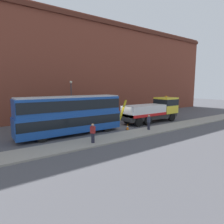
{
  "coord_description": "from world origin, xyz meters",
  "views": [
    {
      "loc": [
        -14.24,
        -18.98,
        5.09
      ],
      "look_at": [
        -1.19,
        -0.41,
        2.0
      ],
      "focal_mm": 30.56,
      "sensor_mm": 36.0,
      "label": 1
    }
  ],
  "objects_px": {
    "recovery_tow_truck": "(153,110)",
    "traffic_cone_near_bus": "(128,127)",
    "double_decker_bus": "(71,114)",
    "pedestrian_bystander": "(149,122)",
    "street_lamp": "(71,97)",
    "pedestrian_onlooker": "(93,133)"
  },
  "relations": [
    {
      "from": "recovery_tow_truck",
      "to": "street_lamp",
      "type": "height_order",
      "value": "street_lamp"
    },
    {
      "from": "pedestrian_bystander",
      "to": "double_decker_bus",
      "type": "bearing_deg",
      "value": 42.95
    },
    {
      "from": "recovery_tow_truck",
      "to": "traffic_cone_near_bus",
      "type": "relative_size",
      "value": 14.09
    },
    {
      "from": "recovery_tow_truck",
      "to": "traffic_cone_near_bus",
      "type": "bearing_deg",
      "value": -164.48
    },
    {
      "from": "recovery_tow_truck",
      "to": "double_decker_bus",
      "type": "relative_size",
      "value": 0.92
    },
    {
      "from": "pedestrian_onlooker",
      "to": "double_decker_bus",
      "type": "bearing_deg",
      "value": 57.87
    },
    {
      "from": "double_decker_bus",
      "to": "pedestrian_bystander",
      "type": "xyz_separation_m",
      "value": [
        7.96,
        -3.47,
        -1.25
      ]
    },
    {
      "from": "double_decker_bus",
      "to": "street_lamp",
      "type": "relative_size",
      "value": 1.9
    },
    {
      "from": "double_decker_bus",
      "to": "traffic_cone_near_bus",
      "type": "relative_size",
      "value": 15.36
    },
    {
      "from": "double_decker_bus",
      "to": "street_lamp",
      "type": "height_order",
      "value": "street_lamp"
    },
    {
      "from": "double_decker_bus",
      "to": "traffic_cone_near_bus",
      "type": "bearing_deg",
      "value": -15.55
    },
    {
      "from": "double_decker_bus",
      "to": "pedestrian_bystander",
      "type": "relative_size",
      "value": 6.47
    },
    {
      "from": "recovery_tow_truck",
      "to": "pedestrian_onlooker",
      "type": "relative_size",
      "value": 5.93
    },
    {
      "from": "recovery_tow_truck",
      "to": "pedestrian_bystander",
      "type": "bearing_deg",
      "value": -142.12
    },
    {
      "from": "pedestrian_bystander",
      "to": "recovery_tow_truck",
      "type": "bearing_deg",
      "value": -75.35
    },
    {
      "from": "pedestrian_bystander",
      "to": "traffic_cone_near_bus",
      "type": "xyz_separation_m",
      "value": [
        -1.67,
        1.75,
        -0.64
      ]
    },
    {
      "from": "traffic_cone_near_bus",
      "to": "street_lamp",
      "type": "height_order",
      "value": "street_lamp"
    },
    {
      "from": "pedestrian_onlooker",
      "to": "pedestrian_bystander",
      "type": "height_order",
      "value": "same"
    },
    {
      "from": "double_decker_bus",
      "to": "pedestrian_onlooker",
      "type": "xyz_separation_m",
      "value": [
        0.18,
        -4.31,
        -1.25
      ]
    },
    {
      "from": "recovery_tow_truck",
      "to": "double_decker_bus",
      "type": "height_order",
      "value": "double_decker_bus"
    },
    {
      "from": "traffic_cone_near_bus",
      "to": "street_lamp",
      "type": "relative_size",
      "value": 0.12
    },
    {
      "from": "traffic_cone_near_bus",
      "to": "double_decker_bus",
      "type": "bearing_deg",
      "value": 164.69
    }
  ]
}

